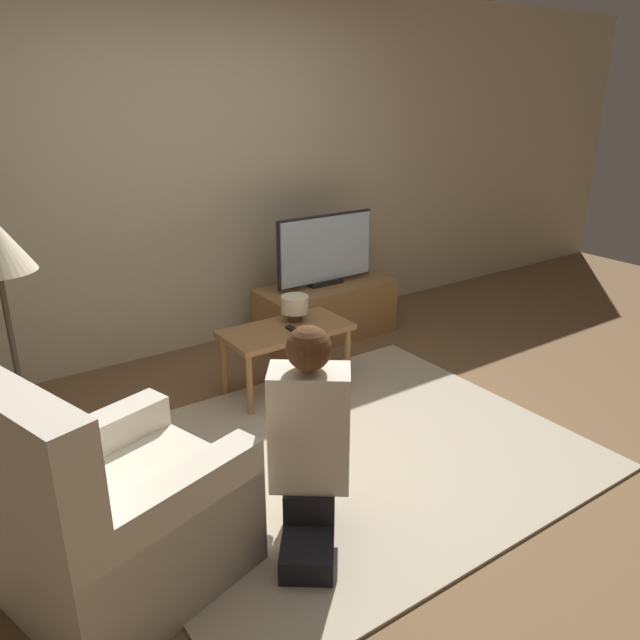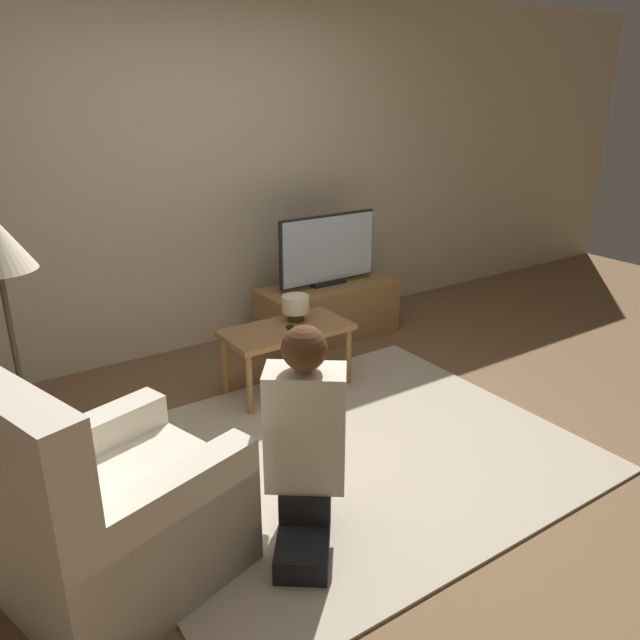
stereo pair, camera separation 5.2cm
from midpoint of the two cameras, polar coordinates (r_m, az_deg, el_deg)
ground_plane at (r=3.50m, az=2.05°, el=-12.22°), size 10.00×10.00×0.00m
wall_back at (r=4.66m, az=-12.48°, el=12.85°), size 10.00×0.06×2.60m
rug at (r=3.49m, az=2.05°, el=-12.11°), size 2.41×2.00×0.02m
tv_stand at (r=4.95m, az=0.22°, el=0.85°), size 1.10×0.46×0.43m
tv at (r=4.81m, az=0.20°, el=6.44°), size 0.85×0.08×0.55m
coffee_table at (r=4.02m, az=-3.47°, el=-1.45°), size 0.82×0.42×0.44m
armchair at (r=2.67m, az=-18.73°, el=-17.05°), size 1.01×0.93×0.99m
person_kneeling at (r=2.69m, az=-1.54°, el=-10.56°), size 0.65×0.75×0.99m
table_lamp at (r=4.08m, az=-2.68°, el=1.30°), size 0.18×0.18×0.17m
remote at (r=3.93m, az=-2.76°, el=-0.93°), size 0.04×0.15×0.02m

